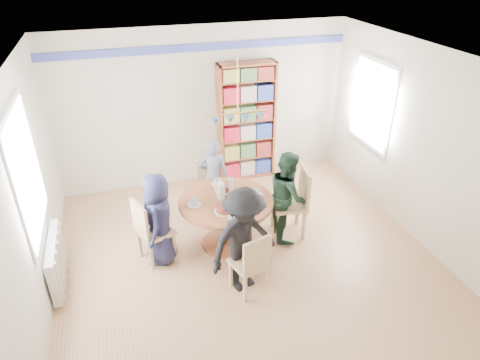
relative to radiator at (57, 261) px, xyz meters
name	(u,v)px	position (x,y,z in m)	size (l,w,h in m)	color
ground	(249,260)	(2.42, -0.30, -0.35)	(5.00, 5.00, 0.00)	tan
room_shell	(211,127)	(2.16, 0.57, 1.30)	(5.00, 5.00, 5.00)	white
radiator	(57,261)	(0.00, 0.00, 0.00)	(0.12, 1.00, 0.60)	silver
dining_table	(226,212)	(2.23, 0.14, 0.21)	(1.30, 1.30, 0.75)	brown
chair_left	(149,229)	(1.17, 0.10, 0.17)	(0.54, 0.54, 0.95)	#D5B783
chair_right	(295,199)	(3.26, 0.14, 0.23)	(0.54, 0.54, 1.05)	#D5B783
chair_far	(210,183)	(2.24, 1.12, 0.13)	(0.45, 0.45, 0.87)	#D5B783
chair_near	(252,262)	(2.27, -0.88, 0.13)	(0.48, 0.48, 0.88)	#D5B783
person_left	(159,219)	(1.30, 0.10, 0.30)	(0.63, 0.41, 1.30)	#1B1D3D
person_right	(287,195)	(3.13, 0.12, 0.32)	(0.65, 0.51, 1.34)	#172E1F
person_far	(214,177)	(2.27, 1.00, 0.29)	(0.47, 0.31, 1.28)	gray
person_near	(244,241)	(2.21, -0.73, 0.35)	(0.91, 0.52, 1.40)	black
bookshelf	(246,123)	(3.13, 2.04, 0.68)	(1.00, 0.30, 2.10)	brown
tableware	(224,195)	(2.21, 0.17, 0.46)	(1.06, 1.06, 0.28)	white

